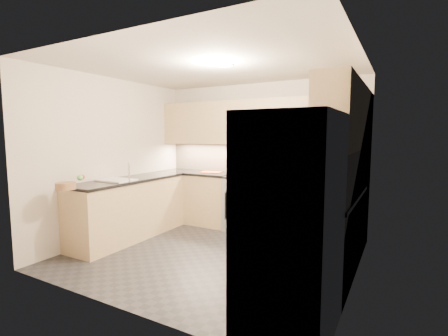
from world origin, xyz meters
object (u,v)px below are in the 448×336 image
utensil_bowl (329,175)px  fruit_basket (66,186)px  cutting_board (211,172)px  gas_range (251,204)px  microwave (254,130)px  refrigerator (291,225)px

utensil_bowl → fruit_basket: size_ratio=1.13×
cutting_board → fruit_basket: bearing=-105.1°
fruit_basket → gas_range: bearing=58.5°
cutting_board → fruit_basket: size_ratio=1.48×
microwave → utensil_bowl: bearing=-3.2°
microwave → fruit_basket: (-1.46, -2.51, -0.72)m
refrigerator → cutting_board: 3.35m
microwave → fruit_basket: bearing=-120.2°
utensil_bowl → cutting_board: (-2.06, -0.01, -0.07)m
utensil_bowl → cutting_board: bearing=-179.8°
refrigerator → fruit_basket: (-2.91, 0.04, 0.08)m
refrigerator → microwave: bearing=119.6°
microwave → cutting_board: (-0.81, -0.08, -0.75)m
microwave → cutting_board: 1.11m
gas_range → refrigerator: 2.86m
refrigerator → fruit_basket: 2.91m
cutting_board → microwave: bearing=5.4°
gas_range → refrigerator: (1.45, -2.43, 0.45)m
gas_range → refrigerator: bearing=-59.1°
utensil_bowl → microwave: bearing=176.8°
cutting_board → refrigerator: bearing=-47.6°
microwave → utensil_bowl: 1.43m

